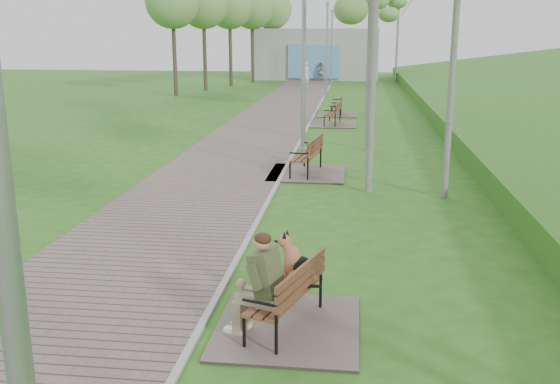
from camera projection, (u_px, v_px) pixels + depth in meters
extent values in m
cube|color=#665852|center=(256.00, 136.00, 23.14)|extent=(3.50, 67.00, 0.04)
cube|color=#999993|center=(303.00, 136.00, 22.93)|extent=(0.10, 67.00, 0.05)
cube|color=#9E9E99|center=(316.00, 54.00, 50.97)|extent=(10.00, 5.00, 4.00)
cube|color=#5C94CD|center=(314.00, 61.00, 48.60)|extent=(4.00, 0.20, 2.60)
cube|color=#665852|center=(288.00, 327.00, 8.16)|extent=(1.85, 2.06, 0.04)
cube|color=brown|center=(284.00, 295.00, 8.05)|extent=(0.92, 1.61, 0.04)
cube|color=brown|center=(302.00, 278.00, 7.88)|extent=(0.52, 1.48, 0.34)
cube|color=#665852|center=(307.00, 173.00, 16.98)|extent=(2.03, 2.26, 0.04)
cube|color=brown|center=(306.00, 156.00, 16.86)|extent=(0.76, 1.75, 0.05)
cube|color=brown|center=(316.00, 145.00, 16.72)|extent=(0.30, 1.68, 0.37)
cube|color=#665852|center=(333.00, 124.00, 25.92)|extent=(1.92, 2.13, 0.04)
cube|color=brown|center=(332.00, 113.00, 25.82)|extent=(0.64, 1.64, 0.04)
cube|color=brown|center=(338.00, 107.00, 25.69)|extent=(0.21, 1.59, 0.35)
cube|color=#665852|center=(337.00, 115.00, 28.96)|extent=(1.81, 2.02, 0.04)
cube|color=brown|center=(336.00, 105.00, 28.85)|extent=(0.47, 1.52, 0.04)
cube|color=brown|center=(342.00, 100.00, 28.76)|extent=(0.06, 1.51, 0.33)
cylinder|color=#989BA0|center=(6.00, 248.00, 2.93)|extent=(0.13, 0.13, 5.57)
cylinder|color=#989BA0|center=(303.00, 153.00, 18.97)|extent=(0.22, 0.22, 0.33)
cylinder|color=#989BA0|center=(304.00, 66.00, 18.32)|extent=(0.13, 0.13, 5.57)
cylinder|color=#989BA0|center=(326.00, 94.00, 37.28)|extent=(0.21, 0.21, 0.32)
cylinder|color=#989BA0|center=(327.00, 51.00, 36.66)|extent=(0.13, 0.13, 5.27)
cylinder|color=#989BA0|center=(328.00, 4.00, 35.99)|extent=(0.19, 0.19, 0.26)
cylinder|color=#989BA0|center=(331.00, 83.00, 44.89)|extent=(0.20, 0.20, 0.31)
cylinder|color=#989BA0|center=(332.00, 49.00, 44.30)|extent=(0.12, 0.12, 5.08)
cylinder|color=#989BA0|center=(332.00, 11.00, 43.65)|extent=(0.18, 0.18, 0.25)
imported|color=white|center=(305.00, 75.00, 42.91)|extent=(0.75, 0.61, 1.78)
imported|color=gray|center=(321.00, 72.00, 48.40)|extent=(0.84, 0.73, 1.46)
cylinder|color=silver|center=(374.00, 26.00, 14.09)|extent=(0.17, 0.17, 7.79)
cylinder|color=silver|center=(457.00, 0.00, 13.48)|extent=(0.16, 0.16, 8.87)
cylinder|color=silver|center=(369.00, 39.00, 27.49)|extent=(0.16, 0.16, 6.87)
cylinder|color=silver|center=(398.00, 23.00, 46.53)|extent=(0.19, 0.19, 8.76)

